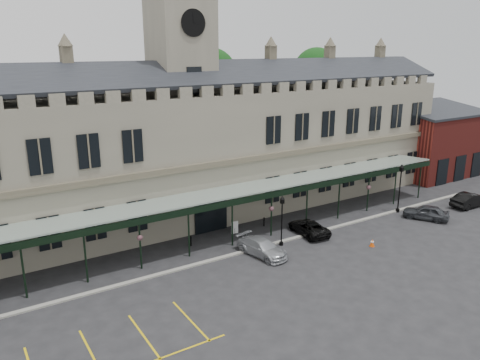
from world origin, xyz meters
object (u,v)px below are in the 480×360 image
lamp_post_right (400,184)px  car_van (309,227)px  car_right_b (470,200)px  station_building (185,151)px  clock_tower (182,80)px  traffic_cone (372,243)px  sign_board (235,228)px  lamp_post_mid (282,216)px  car_right_a (426,212)px  car_taxi (262,247)px

lamp_post_right → car_van: size_ratio=1.11×
car_van → car_right_b: 19.28m
station_building → clock_tower: 6.64m
lamp_post_right → car_van: (-11.40, 0.36, -2.33)m
traffic_cone → sign_board: size_ratio=0.57×
lamp_post_mid → car_right_a: size_ratio=1.04×
station_building → lamp_post_right: (18.40, -10.58, -3.52)m
car_right_b → clock_tower: bearing=64.1°
traffic_cone → car_taxi: bearing=158.3°
car_right_b → station_building: bearing=64.3°
sign_board → car_van: bearing=-23.8°
clock_tower → car_right_a: (19.00, -13.49, -12.40)m
station_building → car_right_a: station_building is taller
lamp_post_mid → sign_board: size_ratio=3.86×
clock_tower → car_right_b: (25.99, -13.60, -12.35)m
clock_tower → station_building: bearing=-90.0°
clock_tower → car_taxi: bearing=-85.1°
station_building → lamp_post_mid: station_building is taller
lamp_post_mid → lamp_post_right: (14.90, 0.29, 0.37)m
car_van → car_right_a: (12.00, -3.18, 0.09)m
lamp_post_mid → car_taxi: bearing=-162.8°
traffic_cone → car_right_b: bearing=5.7°
lamp_post_right → car_taxi: (-17.40, -1.06, -2.28)m
station_building → clock_tower: (0.00, 0.09, 6.64)m
lamp_post_right → lamp_post_mid: bearing=-178.9°
lamp_post_mid → car_right_a: bearing=-9.3°
sign_board → car_right_b: size_ratio=0.25×
sign_board → car_van: 6.57m
car_taxi → lamp_post_right: bearing=-7.2°
sign_board → car_taxi: (-0.52, -5.04, 0.12)m
traffic_cone → lamp_post_mid: bearing=145.8°
lamp_post_right → car_right_a: bearing=-77.9°
clock_tower → sign_board: bearing=-77.2°
car_van → car_right_a: 12.42m
car_van → car_right_b: size_ratio=0.97×
sign_board → car_right_a: size_ratio=0.27×
car_right_a → clock_tower: bearing=-66.1°
lamp_post_mid → car_right_a: (15.51, -2.53, -1.87)m
traffic_cone → lamp_post_right: bearing=27.8°
sign_board → car_right_b: 25.43m
car_right_a → traffic_cone: bearing=-20.1°
station_building → sign_board: (1.52, -6.61, -5.92)m
car_right_a → car_right_b: 7.00m
lamp_post_mid → clock_tower: bearing=107.7°
station_building → lamp_post_right: size_ratio=12.07×
lamp_post_mid → car_right_b: size_ratio=0.95×
traffic_cone → sign_board: sign_board is taller
car_taxi → car_right_a: bearing=-16.3°
traffic_cone → car_right_b: car_right_b is taller
car_van → car_right_b: car_right_b is taller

